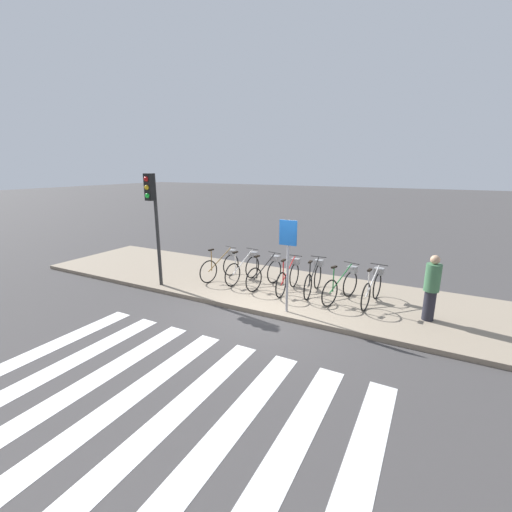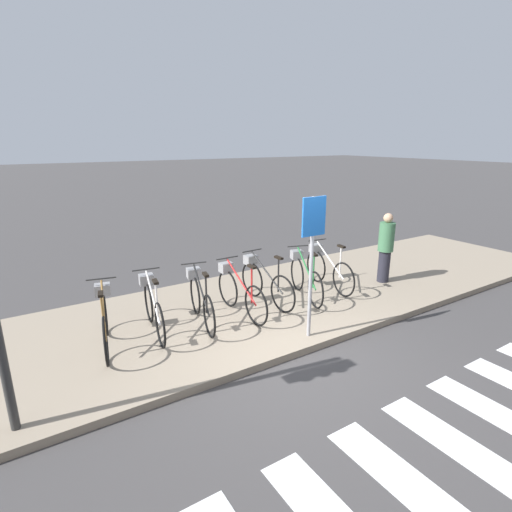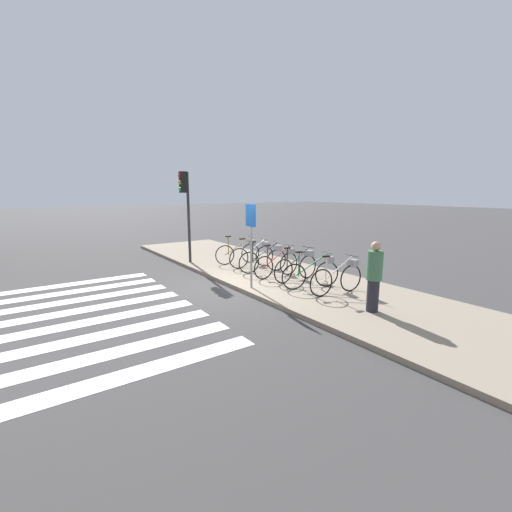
% 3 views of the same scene
% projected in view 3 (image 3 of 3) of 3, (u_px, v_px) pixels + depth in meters
% --- Properties ---
extents(ground_plane, '(120.00, 120.00, 0.00)m').
position_uv_depth(ground_plane, '(232.00, 289.00, 9.83)').
color(ground_plane, '#423F3F').
extents(sidewalk, '(17.45, 3.75, 0.12)m').
position_uv_depth(sidewalk, '(282.00, 277.00, 10.87)').
color(sidewalk, gray).
rests_on(sidewalk, ground_plane).
extents(parked_bicycle_0, '(0.53, 1.69, 1.05)m').
position_uv_depth(parked_bicycle_0, '(240.00, 251.00, 12.58)').
color(parked_bicycle_0, black).
rests_on(parked_bicycle_0, sidewalk).
extents(parked_bicycle_1, '(0.46, 1.70, 1.05)m').
position_uv_depth(parked_bicycle_1, '(254.00, 254.00, 11.99)').
color(parked_bicycle_1, black).
rests_on(parked_bicycle_1, sidewalk).
extents(parked_bicycle_2, '(0.51, 1.69, 1.05)m').
position_uv_depth(parked_bicycle_2, '(265.00, 258.00, 11.27)').
color(parked_bicycle_2, black).
rests_on(parked_bicycle_2, sidewalk).
extents(parked_bicycle_3, '(0.46, 1.72, 1.05)m').
position_uv_depth(parked_bicycle_3, '(279.00, 262.00, 10.64)').
color(parked_bicycle_3, black).
rests_on(parked_bicycle_3, sidewalk).
extents(parked_bicycle_4, '(0.46, 1.72, 1.05)m').
position_uv_depth(parked_bicycle_4, '(298.00, 265.00, 10.20)').
color(parked_bicycle_4, black).
rests_on(parked_bicycle_4, sidewalk).
extents(parked_bicycle_5, '(0.65, 1.65, 1.05)m').
position_uv_depth(parked_bicycle_5, '(314.00, 272.00, 9.39)').
color(parked_bicycle_5, black).
rests_on(parked_bicycle_5, sidewalk).
extents(parked_bicycle_6, '(0.46, 1.71, 1.05)m').
position_uv_depth(parked_bicycle_6, '(339.00, 277.00, 8.87)').
color(parked_bicycle_6, black).
rests_on(parked_bicycle_6, sidewalk).
extents(pedestrian, '(0.34, 0.34, 1.57)m').
position_uv_depth(pedestrian, '(374.00, 275.00, 7.49)').
color(pedestrian, '#23232D').
rests_on(pedestrian, sidewalk).
extents(traffic_light, '(0.24, 0.40, 3.33)m').
position_uv_depth(traffic_light, '(185.00, 198.00, 12.42)').
color(traffic_light, '#2D2D2D').
rests_on(traffic_light, sidewalk).
extents(sign_post, '(0.44, 0.07, 2.30)m').
position_uv_depth(sign_post, '(251.00, 231.00, 9.23)').
color(sign_post, '#99999E').
rests_on(sign_post, sidewalk).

